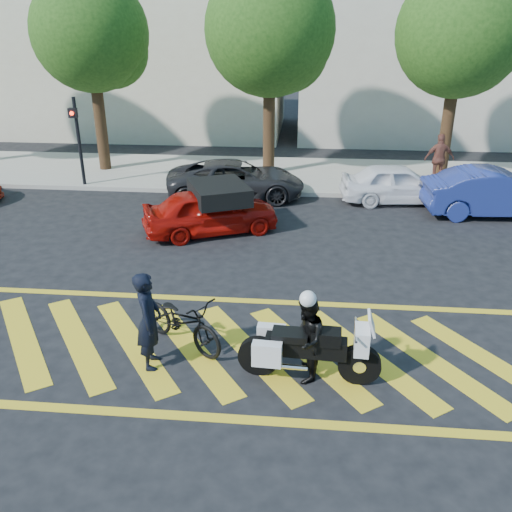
# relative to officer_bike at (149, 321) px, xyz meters

# --- Properties ---
(ground) EXTENTS (90.00, 90.00, 0.00)m
(ground) POSITION_rel_officer_bike_xyz_m (1.17, 0.60, -0.91)
(ground) COLOR black
(ground) RESTS_ON ground
(sidewalk) EXTENTS (60.00, 5.00, 0.15)m
(sidewalk) POSITION_rel_officer_bike_xyz_m (1.17, 12.60, -0.83)
(sidewalk) COLOR #9E998E
(sidewalk) RESTS_ON ground
(crosswalk) EXTENTS (12.33, 4.00, 0.01)m
(crosswalk) POSITION_rel_officer_bike_xyz_m (1.13, 0.60, -0.90)
(crosswalk) COLOR gold
(crosswalk) RESTS_ON ground
(building_left) EXTENTS (16.00, 8.00, 10.00)m
(building_left) POSITION_rel_officer_bike_xyz_m (-6.83, 21.60, 4.09)
(building_left) COLOR beige
(building_left) RESTS_ON ground
(building_right) EXTENTS (16.00, 8.00, 11.00)m
(building_right) POSITION_rel_officer_bike_xyz_m (10.17, 21.60, 4.59)
(building_right) COLOR beige
(building_right) RESTS_ON ground
(tree_left) EXTENTS (4.20, 4.20, 7.26)m
(tree_left) POSITION_rel_officer_bike_xyz_m (-5.20, 12.67, 4.09)
(tree_left) COLOR black
(tree_left) RESTS_ON ground
(tree_center) EXTENTS (4.60, 4.60, 7.56)m
(tree_center) POSITION_rel_officer_bike_xyz_m (1.30, 12.67, 4.19)
(tree_center) COLOR black
(tree_center) RESTS_ON ground
(tree_right) EXTENTS (4.40, 4.40, 7.41)m
(tree_right) POSITION_rel_officer_bike_xyz_m (7.80, 12.67, 4.14)
(tree_right) COLOR black
(tree_right) RESTS_ON ground
(signal_pole) EXTENTS (0.28, 0.43, 3.20)m
(signal_pole) POSITION_rel_officer_bike_xyz_m (-5.33, 10.34, 1.01)
(signal_pole) COLOR black
(signal_pole) RESTS_ON ground
(officer_bike) EXTENTS (0.52, 0.71, 1.81)m
(officer_bike) POSITION_rel_officer_bike_xyz_m (0.00, 0.00, 0.00)
(officer_bike) COLOR black
(officer_bike) RESTS_ON ground
(bicycle) EXTENTS (2.04, 1.70, 1.05)m
(bicycle) POSITION_rel_officer_bike_xyz_m (0.41, 0.68, -0.38)
(bicycle) COLOR black
(bicycle) RESTS_ON ground
(police_motorcycle) EXTENTS (2.43, 0.79, 1.07)m
(police_motorcycle) POSITION_rel_officer_bike_xyz_m (2.73, -0.13, -0.32)
(police_motorcycle) COLOR black
(police_motorcycle) RESTS_ON ground
(officer_moto) EXTENTS (0.63, 0.79, 1.55)m
(officer_moto) POSITION_rel_officer_bike_xyz_m (2.71, -0.13, -0.13)
(officer_moto) COLOR black
(officer_moto) RESTS_ON ground
(red_convertible) EXTENTS (4.09, 2.93, 1.29)m
(red_convertible) POSITION_rel_officer_bike_xyz_m (-0.04, 6.48, -0.26)
(red_convertible) COLOR #A20D07
(red_convertible) RESTS_ON ground
(parked_mid_left) EXTENTS (4.84, 2.70, 1.28)m
(parked_mid_left) POSITION_rel_officer_bike_xyz_m (0.27, 9.74, -0.27)
(parked_mid_left) COLOR black
(parked_mid_left) RESTS_ON ground
(parked_mid_right) EXTENTS (3.89, 1.86, 1.28)m
(parked_mid_right) POSITION_rel_officer_bike_xyz_m (5.67, 9.80, -0.26)
(parked_mid_right) COLOR white
(parked_mid_right) RESTS_ON ground
(parked_right) EXTENTS (4.49, 1.81, 1.45)m
(parked_right) POSITION_rel_officer_bike_xyz_m (8.47, 8.77, -0.18)
(parked_right) COLOR navy
(parked_right) RESTS_ON ground
(pedestrian_right) EXTENTS (1.08, 0.51, 1.79)m
(pedestrian_right) POSITION_rel_officer_bike_xyz_m (7.33, 11.70, 0.14)
(pedestrian_right) COLOR brown
(pedestrian_right) RESTS_ON sidewalk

